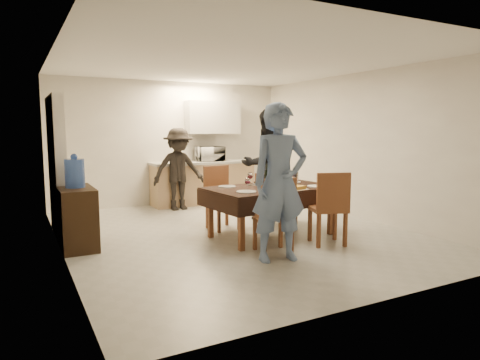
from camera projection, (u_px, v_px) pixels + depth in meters
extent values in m
cube|color=#ADACA8|center=(236.00, 233.00, 6.65)|extent=(5.00, 6.00, 0.02)
cube|color=white|center=(235.00, 62.00, 6.34)|extent=(5.00, 6.00, 0.02)
cube|color=beige|center=(171.00, 143.00, 9.13)|extent=(5.00, 0.02, 2.60)
cube|color=beige|center=(388.00, 164.00, 3.87)|extent=(5.00, 0.02, 2.60)
cube|color=beige|center=(58.00, 154.00, 5.33)|extent=(0.02, 6.00, 2.60)
cube|color=beige|center=(359.00, 146.00, 7.66)|extent=(0.02, 6.00, 2.60)
cube|color=silver|center=(57.00, 166.00, 6.45)|extent=(0.15, 1.40, 2.10)
cube|color=tan|center=(203.00, 184.00, 9.23)|extent=(2.20, 0.60, 0.86)
cube|color=#AAA9A4|center=(203.00, 163.00, 9.18)|extent=(2.24, 0.64, 0.05)
cube|color=silver|center=(213.00, 118.00, 9.32)|extent=(1.20, 0.34, 0.70)
cube|color=black|center=(272.00, 188.00, 6.39)|extent=(2.01, 1.28, 0.04)
cube|color=brown|center=(271.00, 213.00, 6.43)|extent=(0.07, 0.07, 0.71)
cube|color=brown|center=(273.00, 216.00, 5.55)|extent=(0.54, 0.54, 0.05)
cube|color=brown|center=(282.00, 197.00, 5.33)|extent=(0.45, 0.13, 0.49)
cube|color=brown|center=(328.00, 209.00, 5.97)|extent=(0.59, 0.59, 0.06)
cube|color=brown|center=(338.00, 191.00, 5.75)|extent=(0.46, 0.20, 0.50)
cube|color=brown|center=(223.00, 199.00, 6.86)|extent=(0.50, 0.50, 0.05)
cube|color=brown|center=(229.00, 183.00, 6.65)|extent=(0.46, 0.09, 0.49)
cube|color=brown|center=(270.00, 199.00, 7.29)|extent=(0.42, 0.42, 0.05)
cube|color=brown|center=(276.00, 187.00, 7.11)|extent=(0.39, 0.07, 0.42)
cube|color=black|center=(77.00, 218.00, 5.79)|extent=(0.45, 0.89, 0.83)
cylinder|color=#375CB9|center=(75.00, 173.00, 5.72)|extent=(0.26, 0.26, 0.38)
cylinder|color=white|center=(293.00, 179.00, 6.49)|extent=(0.14, 0.14, 0.22)
cube|color=gold|center=(292.00, 188.00, 6.09)|extent=(0.48, 0.41, 0.05)
cylinder|color=silver|center=(282.00, 182.00, 6.68)|extent=(0.17, 0.17, 0.07)
cylinder|color=silver|center=(259.00, 184.00, 6.60)|extent=(0.20, 0.20, 0.03)
cylinder|color=silver|center=(246.00, 192.00, 5.84)|extent=(0.27, 0.27, 0.02)
cylinder|color=silver|center=(316.00, 186.00, 6.40)|extent=(0.27, 0.27, 0.02)
cylinder|color=silver|center=(227.00, 187.00, 6.37)|extent=(0.26, 0.26, 0.02)
cylinder|color=silver|center=(293.00, 182.00, 6.93)|extent=(0.24, 0.24, 0.01)
imported|color=silver|center=(210.00, 154.00, 9.23)|extent=(0.57, 0.39, 0.32)
imported|color=#617AA9|center=(280.00, 182.00, 5.18)|extent=(0.77, 0.57, 1.93)
imported|color=black|center=(266.00, 165.00, 7.53)|extent=(0.95, 0.75, 1.94)
imported|color=black|center=(179.00, 169.00, 8.46)|extent=(1.05, 0.60, 1.62)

